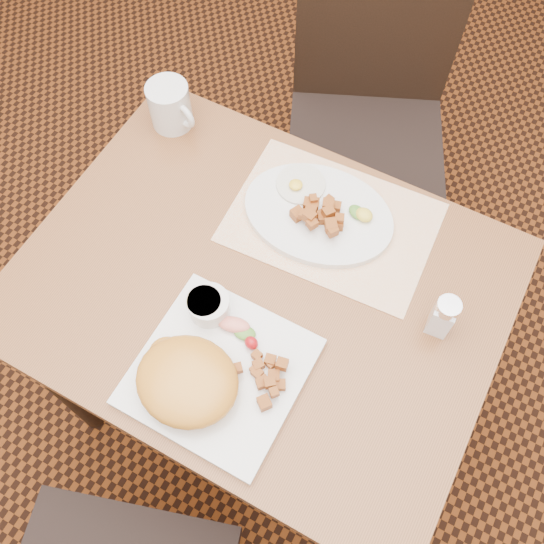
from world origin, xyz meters
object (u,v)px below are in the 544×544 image
(table, at_px, (260,307))
(plate_oval, at_px, (318,214))
(chair_far, at_px, (369,105))
(salt_shaker, at_px, (443,316))
(plate_square, at_px, (220,372))
(coffee_mug, at_px, (170,106))

(table, xyz_separation_m, plate_oval, (0.03, 0.19, 0.12))
(table, height_order, chair_far, chair_far)
(chair_far, relative_size, salt_shaker, 9.70)
(plate_square, bearing_deg, chair_far, 94.92)
(table, height_order, plate_oval, plate_oval)
(plate_oval, bearing_deg, coffee_mug, 169.61)
(coffee_mug, bearing_deg, salt_shaker, -14.98)
(plate_square, height_order, coffee_mug, coffee_mug)
(plate_oval, bearing_deg, plate_square, -91.13)
(chair_far, relative_size, coffee_mug, 8.15)
(plate_oval, xyz_separation_m, coffee_mug, (-0.39, 0.07, 0.04))
(plate_square, xyz_separation_m, plate_oval, (0.01, 0.37, 0.00))
(table, distance_m, plate_square, 0.22)
(salt_shaker, bearing_deg, coffee_mug, 165.02)
(plate_square, relative_size, coffee_mug, 2.35)
(plate_square, distance_m, salt_shaker, 0.40)
(plate_square, height_order, salt_shaker, salt_shaker)
(table, xyz_separation_m, salt_shaker, (0.33, 0.08, 0.16))
(table, distance_m, coffee_mug, 0.47)
(plate_square, height_order, plate_oval, plate_oval)
(chair_far, bearing_deg, salt_shaker, 97.46)
(chair_far, distance_m, plate_oval, 0.57)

